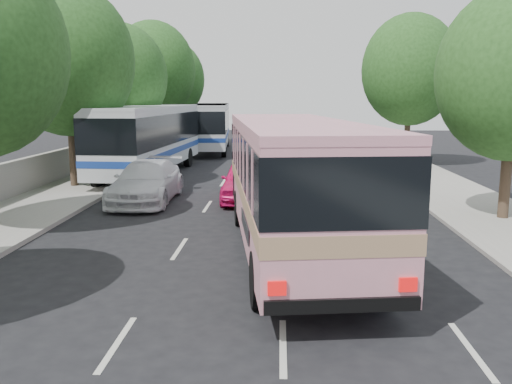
# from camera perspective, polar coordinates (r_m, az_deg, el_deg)

# --- Properties ---
(ground) EXTENTS (120.00, 120.00, 0.00)m
(ground) POSITION_cam_1_polar(r_m,az_deg,el_deg) (11.60, -2.25, -11.53)
(ground) COLOR black
(ground) RESTS_ON ground
(sidewalk_left) EXTENTS (4.00, 90.00, 0.15)m
(sidewalk_left) POSITION_cam_1_polar(r_m,az_deg,el_deg) (32.43, -14.44, 2.27)
(sidewalk_left) COLOR #9E998E
(sidewalk_left) RESTS_ON ground
(sidewalk_right) EXTENTS (4.00, 90.00, 0.12)m
(sidewalk_right) POSITION_cam_1_polar(r_m,az_deg,el_deg) (31.95, 16.19, 2.05)
(sidewalk_right) COLOR #9E998E
(sidewalk_right) RESTS_ON ground
(low_wall) EXTENTS (0.30, 90.00, 1.50)m
(low_wall) POSITION_cam_1_polar(r_m,az_deg,el_deg) (32.90, -17.51, 3.68)
(low_wall) COLOR #9E998E
(low_wall) RESTS_ON sidewalk_left
(tree_left_c) EXTENTS (6.00, 6.00, 9.35)m
(tree_left_c) POSITION_cam_1_polar(r_m,az_deg,el_deg) (26.54, -19.15, 13.50)
(tree_left_c) COLOR #38281E
(tree_left_c) RESTS_ON ground
(tree_left_d) EXTENTS (5.52, 5.52, 8.60)m
(tree_left_d) POSITION_cam_1_polar(r_m,az_deg,el_deg) (34.06, -13.93, 12.02)
(tree_left_d) COLOR #38281E
(tree_left_d) RESTS_ON ground
(tree_left_e) EXTENTS (6.30, 6.30, 9.82)m
(tree_left_e) POSITION_cam_1_polar(r_m,az_deg,el_deg) (41.81, -10.71, 12.81)
(tree_left_e) COLOR #38281E
(tree_left_e) RESTS_ON ground
(tree_left_f) EXTENTS (5.88, 5.88, 9.16)m
(tree_left_f) POSITION_cam_1_polar(r_m,az_deg,el_deg) (49.65, -8.80, 11.89)
(tree_left_f) COLOR #38281E
(tree_left_f) RESTS_ON ground
(tree_right_far) EXTENTS (6.00, 6.00, 9.35)m
(tree_right_far) POSITION_cam_1_polar(r_m,az_deg,el_deg) (35.69, 16.08, 12.61)
(tree_right_far) COLOR #38281E
(tree_right_far) RESTS_ON ground
(pink_bus) EXTENTS (4.29, 11.64, 3.63)m
(pink_bus) POSITION_cam_1_polar(r_m,az_deg,el_deg) (14.62, 3.97, 2.12)
(pink_bus) COLOR pink
(pink_bus) RESTS_ON ground
(pink_taxi) EXTENTS (1.98, 4.78, 1.62)m
(pink_taxi) POSITION_cam_1_polar(r_m,az_deg,el_deg) (22.47, -1.09, 1.17)
(pink_taxi) COLOR #EC1468
(pink_taxi) RESTS_ON ground
(white_pickup) EXTENTS (2.34, 5.72, 1.66)m
(white_pickup) POSITION_cam_1_polar(r_m,az_deg,el_deg) (22.59, -11.43, 1.07)
(white_pickup) COLOR silver
(white_pickup) RESTS_ON ground
(tour_coach_front) EXTENTS (3.46, 12.75, 3.78)m
(tour_coach_front) POSITION_cam_1_polar(r_m,az_deg,el_deg) (29.91, -11.19, 6.00)
(tour_coach_front) COLOR silver
(tour_coach_front) RESTS_ON ground
(tour_coach_rear) EXTENTS (3.54, 12.49, 3.69)m
(tour_coach_rear) POSITION_cam_1_polar(r_m,az_deg,el_deg) (43.00, -4.81, 7.25)
(tour_coach_rear) COLOR silver
(tour_coach_rear) RESTS_ON ground
(taxi_roof_sign) EXTENTS (0.55, 0.19, 0.18)m
(taxi_roof_sign) POSITION_cam_1_polar(r_m,az_deg,el_deg) (22.35, -1.10, 3.45)
(taxi_roof_sign) COLOR silver
(taxi_roof_sign) RESTS_ON pink_taxi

